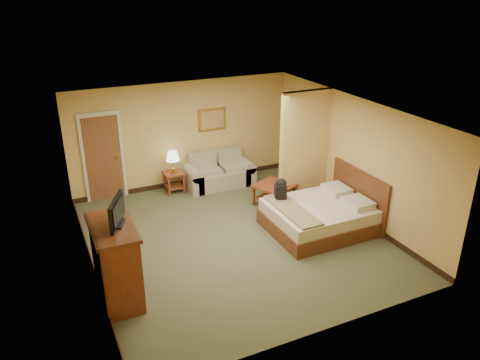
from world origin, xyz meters
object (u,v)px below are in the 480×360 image
loveseat (219,175)px  dresser (116,262)px  bed (322,215)px  coffee_table (274,190)px

loveseat → dresser: (-3.22, -3.52, 0.39)m
dresser → bed: size_ratio=0.64×
coffee_table → dresser: (-3.92, -1.95, 0.31)m
coffee_table → dresser: size_ratio=0.77×
loveseat → bed: (1.07, -2.97, 0.03)m
loveseat → coffee_table: 1.73m
loveseat → bed: bearing=-70.2°
coffee_table → bed: (0.37, -1.40, -0.05)m
dresser → coffee_table: bearing=26.4°
dresser → bed: 4.34m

